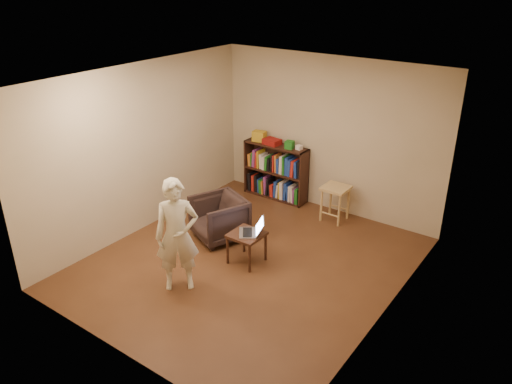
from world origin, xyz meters
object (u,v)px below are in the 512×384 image
Objects in this scene: bookshelf at (276,174)px; armchair at (219,218)px; side_table at (247,238)px; person at (177,235)px; stool at (336,193)px; laptop at (252,230)px.

armchair is at bearing -85.81° from bookshelf.
bookshelf is at bearing 113.00° from side_table.
person is at bearing -109.82° from side_table.
stool is 0.80× the size of armchair.
armchair is (0.13, -1.77, -0.10)m from bookshelf.
stool is at bearing 133.00° from laptop.
laptop is (0.82, -0.25, 0.17)m from armchair.
person is at bearing -58.40° from laptop.
armchair is 0.81m from side_table.
stool is 1.31× the size of side_table.
person is (0.53, -3.06, 0.32)m from bookshelf.
stool is (1.29, -0.20, 0.04)m from bookshelf.
stool reaches higher than side_table.
armchair is at bearing 157.92° from side_table.
side_table is at bearing 26.66° from person.
person reaches higher than stool.
armchair is 0.49× the size of person.
armchair is 0.87m from laptop.
bookshelf is 2.23m from laptop.
laptop is (0.06, 0.05, 0.13)m from side_table.
stool is 1.86m from laptop.
side_table is 0.15m from laptop.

